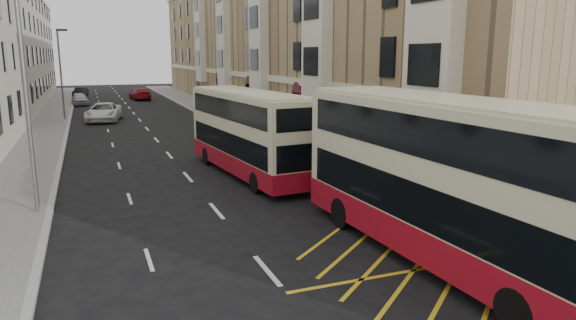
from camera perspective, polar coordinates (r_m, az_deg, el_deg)
name	(u,v)px	position (r m, az deg, el deg)	size (l,w,h in m)	color
pavement_right	(256,129)	(41.09, -3.63, 3.43)	(4.00, 120.00, 0.15)	#61605C
pavement_left	(42,141)	(39.32, -25.68, 1.92)	(3.00, 120.00, 0.15)	#61605C
kerb_right	(231,131)	(40.53, -6.32, 3.27)	(0.25, 120.00, 0.15)	#9C9C97
kerb_left	(65,140)	(39.23, -23.51, 2.09)	(0.25, 120.00, 0.15)	#9C9C97
road_markings	(135,114)	(54.25, -16.67, 4.90)	(10.00, 110.00, 0.01)	silver
terrace_right	(272,40)	(57.46, -1.82, 13.24)	(10.75, 79.00, 15.25)	#9D875B
guard_railing	(419,202)	(18.67, 14.30, -4.53)	(0.06, 6.56, 1.01)	red
street_lamp_near	(27,91)	(20.89, -27.00, 6.81)	(0.93, 0.18, 8.00)	slate
street_lamp_far	(61,69)	(50.81, -23.91, 9.21)	(0.93, 0.18, 8.00)	slate
double_decker_front	(448,181)	(15.20, 17.30, -2.27)	(3.19, 12.03, 4.76)	beige
double_decker_rear	(249,133)	(25.45, -4.41, 3.01)	(3.45, 10.68, 4.18)	beige
pedestrian_mid	(568,235)	(16.13, 28.64, -7.32)	(0.92, 0.72, 1.89)	black
pedestrian_far	(459,196)	(19.25, 18.46, -3.81)	(1.01, 0.42, 1.72)	black
white_van	(104,112)	(49.44, -19.79, 5.03)	(2.72, 5.90, 1.64)	white
car_silver	(80,99)	(66.10, -22.14, 6.30)	(1.74, 4.33, 1.48)	#A8A9B0
car_dark	(80,92)	(80.33, -22.06, 7.04)	(1.34, 3.86, 1.27)	black
car_red	(140,94)	(71.49, -16.12, 7.08)	(2.20, 5.42, 1.57)	maroon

